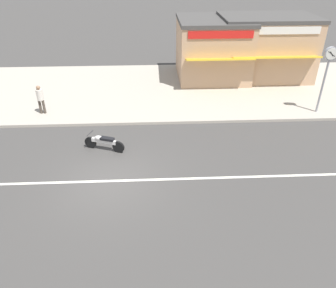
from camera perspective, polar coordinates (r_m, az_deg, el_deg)
ground_plane at (r=13.47m, az=-9.97°, el=-6.36°), size 160.00×160.00×0.00m
lane_centre_stripe at (r=13.47m, az=-9.97°, el=-6.35°), size 50.40×0.14×0.01m
kerb_strip at (r=22.09m, az=-7.39°, el=9.40°), size 68.00×10.00×0.15m
motorcycle_0 at (r=15.31m, az=-11.14°, el=0.35°), size 1.89×0.87×0.80m
street_clock at (r=19.51m, az=26.11°, el=12.39°), size 0.68×0.22×3.63m
pedestrian_near_clock at (r=19.32m, az=-21.37°, el=7.55°), size 0.34×0.34×1.61m
shopfront_corner_warung at (r=23.76m, az=7.77°, el=16.17°), size 4.80×5.71×3.99m
shopfront_mid_block at (r=24.48m, az=16.50°, el=15.85°), size 6.33×4.89×4.15m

